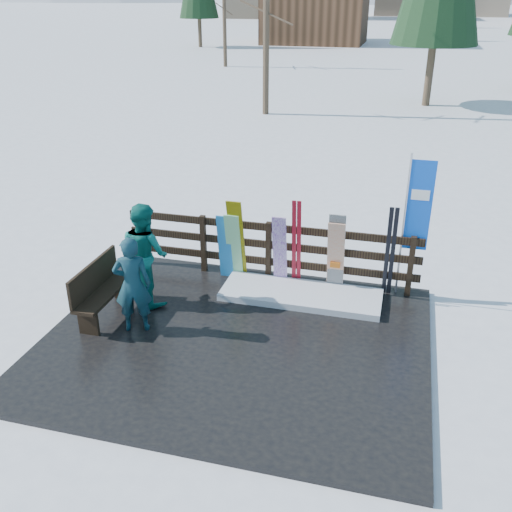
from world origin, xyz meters
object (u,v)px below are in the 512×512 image
(rental_flag, at_px, (415,211))
(person_front, at_px, (133,285))
(snowboard_1, at_px, (234,247))
(snowboard_4, at_px, (336,253))
(snowboard_3, at_px, (280,251))
(snowboard_2, at_px, (237,240))
(person_back, at_px, (145,254))
(snowboard_5, at_px, (336,257))
(bench, at_px, (101,288))
(snowboard_0, at_px, (225,247))

(rental_flag, distance_m, person_front, 4.89)
(snowboard_1, bearing_deg, snowboard_4, 0.00)
(snowboard_3, bearing_deg, rental_flag, 6.70)
(snowboard_1, distance_m, snowboard_4, 1.91)
(snowboard_2, height_order, snowboard_3, snowboard_2)
(snowboard_2, height_order, person_back, person_back)
(snowboard_5, xyz_separation_m, person_front, (-2.94, -2.08, 0.11))
(rental_flag, distance_m, person_back, 4.70)
(snowboard_2, xyz_separation_m, person_front, (-1.10, -2.08, -0.01))
(bench, bearing_deg, snowboard_1, 45.87)
(snowboard_1, bearing_deg, rental_flag, 4.86)
(snowboard_1, xyz_separation_m, person_back, (-1.25, -1.15, 0.23))
(snowboard_3, xyz_separation_m, snowboard_4, (1.03, 0.00, 0.07))
(snowboard_4, distance_m, person_front, 3.61)
(snowboard_0, distance_m, snowboard_5, 2.08)
(snowboard_1, bearing_deg, snowboard_0, 180.00)
(snowboard_0, distance_m, snowboard_1, 0.18)
(bench, xyz_separation_m, snowboard_4, (3.68, 1.83, 0.26))
(bench, height_order, person_front, person_front)
(snowboard_1, relative_size, snowboard_4, 0.89)
(snowboard_4, bearing_deg, bench, -153.59)
(snowboard_0, relative_size, rental_flag, 0.51)
(rental_flag, relative_size, person_front, 1.60)
(bench, relative_size, person_front, 0.92)
(snowboard_5, bearing_deg, snowboard_4, -0.00)
(snowboard_1, height_order, person_back, person_back)
(snowboard_5, bearing_deg, person_front, -144.72)
(snowboard_4, relative_size, person_front, 0.97)
(snowboard_5, height_order, person_front, person_front)
(snowboard_4, bearing_deg, snowboard_2, 180.00)
(snowboard_5, distance_m, person_front, 3.61)
(bench, distance_m, snowboard_2, 2.61)
(person_back, bearing_deg, snowboard_4, -128.99)
(bench, bearing_deg, snowboard_3, 34.57)
(snowboard_3, bearing_deg, snowboard_2, 180.00)
(rental_flag, bearing_deg, snowboard_5, -168.04)
(snowboard_0, height_order, person_front, person_front)
(snowboard_2, xyz_separation_m, snowboard_5, (1.84, 0.00, -0.12))
(snowboard_1, xyz_separation_m, snowboard_2, (0.06, 0.00, 0.14))
(snowboard_2, bearing_deg, person_back, -138.72)
(bench, height_order, snowboard_5, snowboard_5)
(snowboard_2, bearing_deg, bench, -135.11)
(snowboard_3, distance_m, snowboard_5, 1.02)
(bench, height_order, person_back, person_back)
(bench, bearing_deg, person_front, -19.08)
(snowboard_2, relative_size, snowboard_4, 1.07)
(snowboard_5, bearing_deg, bench, -153.57)
(snowboard_0, relative_size, snowboard_4, 0.84)
(snowboard_2, xyz_separation_m, snowboard_4, (1.85, -0.00, -0.05))
(snowboard_3, relative_size, person_back, 0.79)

